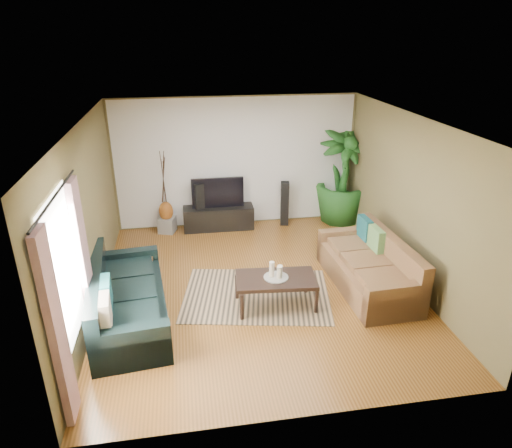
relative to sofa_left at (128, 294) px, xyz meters
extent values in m
plane|color=brown|center=(1.97, 0.57, -0.42)|extent=(5.50, 5.50, 0.00)
plane|color=white|center=(1.97, 0.57, 2.28)|extent=(5.50, 5.50, 0.00)
plane|color=brown|center=(1.97, 3.32, 0.93)|extent=(5.00, 0.00, 5.00)
plane|color=brown|center=(1.97, -2.18, 0.93)|extent=(5.00, 0.00, 5.00)
plane|color=brown|center=(-0.53, 0.57, 0.92)|extent=(0.00, 5.50, 5.50)
plane|color=brown|center=(4.47, 0.57, 0.92)|extent=(0.00, 5.50, 5.50)
plane|color=white|center=(1.97, 3.31, 0.93)|extent=(4.90, 0.00, 4.90)
plane|color=white|center=(-0.51, -1.03, 0.97)|extent=(0.00, 1.80, 1.80)
cube|color=gray|center=(-0.46, -1.78, 0.72)|extent=(0.08, 0.35, 2.20)
cube|color=gray|center=(-0.46, -0.28, 0.72)|extent=(0.08, 0.35, 2.20)
cylinder|color=black|center=(-0.46, -1.03, 1.87)|extent=(0.03, 1.90, 0.03)
cube|color=black|center=(0.00, 0.00, 0.00)|extent=(1.23, 2.41, 0.85)
cube|color=brown|center=(3.73, 0.33, 0.00)|extent=(1.06, 2.18, 0.85)
cube|color=tan|center=(1.91, 0.35, -0.42)|extent=(2.55, 2.02, 0.01)
cube|color=black|center=(2.15, 0.01, -0.18)|extent=(1.24, 0.75, 0.49)
cylinder|color=gray|center=(2.15, 0.01, 0.07)|extent=(0.37, 0.37, 0.02)
cylinder|color=silver|center=(2.09, 0.04, 0.20)|extent=(0.08, 0.08, 0.24)
cylinder|color=beige|center=(2.19, -0.03, 0.17)|extent=(0.08, 0.08, 0.18)
cylinder|color=beige|center=(2.22, 0.07, 0.16)|extent=(0.08, 0.08, 0.15)
cube|color=black|center=(1.55, 3.07, -0.18)|extent=(1.46, 0.46, 0.49)
cube|color=black|center=(1.55, 3.07, 0.38)|extent=(1.07, 0.06, 0.63)
cube|color=black|center=(1.16, 3.07, 0.09)|extent=(0.24, 0.25, 1.02)
cube|color=black|center=(2.97, 3.07, 0.05)|extent=(0.20, 0.22, 0.95)
imported|color=#1A4C19|center=(4.22, 3.07, 0.59)|extent=(1.18, 1.18, 2.02)
cylinder|color=black|center=(4.22, 3.07, -0.28)|extent=(0.37, 0.37, 0.29)
cube|color=gray|center=(0.48, 3.07, -0.27)|extent=(0.40, 0.40, 0.32)
ellipsoid|color=brown|center=(0.48, 3.07, 0.04)|extent=(0.29, 0.29, 0.41)
cube|color=brown|center=(0.03, 0.84, -0.18)|extent=(0.55, 0.55, 0.49)
camera|label=1|loc=(0.90, -5.79, 3.50)|focal=32.00mm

